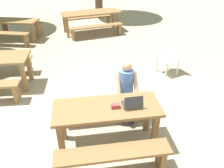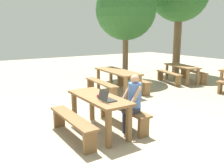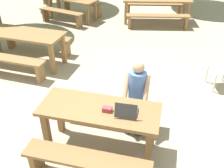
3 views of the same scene
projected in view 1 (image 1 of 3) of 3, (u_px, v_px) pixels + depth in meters
name	position (u px, v px, depth m)	size (l,w,h in m)	color
ground_plane	(108.00, 143.00, 3.90)	(30.00, 30.00, 0.00)	tan
picnic_table_front	(107.00, 114.00, 3.57)	(1.66, 0.66, 0.77)	brown
bench_near	(113.00, 157.00, 3.21)	(1.65, 0.30, 0.45)	brown
bench_far	(103.00, 106.00, 4.23)	(1.65, 0.30, 0.45)	brown
laptop	(132.00, 104.00, 3.47)	(0.30, 0.27, 0.22)	#2D2D2D
small_pouch	(115.00, 106.00, 3.46)	(0.13, 0.08, 0.06)	#993338
person_seated	(126.00, 89.00, 4.06)	(0.38, 0.39, 1.23)	#333847
plastic_chair	(171.00, 57.00, 5.83)	(0.56, 0.56, 0.86)	silver
picnic_table_mid	(13.00, 23.00, 7.90)	(1.86, 1.08, 0.70)	olive
bench_mid_south	(6.00, 36.00, 7.53)	(1.60, 0.70, 0.45)	olive
bench_mid_north	(22.00, 25.00, 8.54)	(1.60, 0.70, 0.45)	olive
picnic_table_rear	(91.00, 15.00, 8.59)	(2.31, 1.25, 0.77)	olive
bench_rear_south	(96.00, 28.00, 8.25)	(1.99, 0.69, 0.42)	olive
bench_rear_north	(87.00, 19.00, 9.28)	(1.99, 0.69, 0.42)	olive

